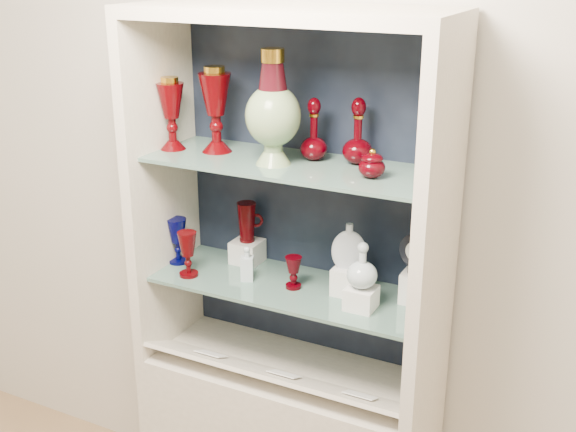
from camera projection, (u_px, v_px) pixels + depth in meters
The scene contains 29 objects.
wall_back at pixel (317, 168), 2.43m from camera, with size 3.50×0.02×2.80m, color silver.
cabinet_back_panel at pixel (313, 192), 2.43m from camera, with size 0.98×0.02×1.15m, color black.
cabinet_side_left at pixel (163, 188), 2.47m from camera, with size 0.04×0.40×1.15m, color beige.
cabinet_side_right at pixel (437, 234), 2.07m from camera, with size 0.04×0.40×1.15m, color beige.
cabinet_top_cap at pixel (288, 13), 2.07m from camera, with size 1.00×0.40×0.04m, color beige.
shelf_lower at pixel (291, 287), 2.39m from camera, with size 0.92×0.34×0.01m, color slate.
shelf_upper at pixel (291, 165), 2.24m from camera, with size 0.92×0.34×0.01m, color slate.
label_ledge at pixel (273, 375), 2.37m from camera, with size 0.92×0.18×0.01m, color beige.
label_card_0 at pixel (360, 395), 2.23m from camera, with size 0.10×0.07×0.00m, color white.
label_card_1 at pixel (211, 354), 2.46m from camera, with size 0.10×0.07×0.00m, color white.
label_card_2 at pixel (284, 374), 2.34m from camera, with size 0.10×0.07×0.00m, color white.
pedestal_lamp_left at pixel (171, 114), 2.36m from camera, with size 0.09×0.09×0.24m, color #4B0003, non-canonical shape.
pedestal_lamp_right at pixel (216, 110), 2.32m from camera, with size 0.11×0.11×0.28m, color #4B0003, non-canonical shape.
enamel_urn at pixel (273, 108), 2.17m from camera, with size 0.17×0.17×0.35m, color #114E2D, non-canonical shape.
ruby_decanter_a at pixel (314, 125), 2.23m from camera, with size 0.09×0.09×0.22m, color #440006, non-canonical shape.
ruby_decanter_b at pixel (358, 129), 2.19m from camera, with size 0.09×0.09×0.22m, color #440006, non-canonical shape.
lidded_bowl at pixel (372, 163), 2.08m from camera, with size 0.08×0.08×0.09m, color #440006, non-canonical shape.
cobalt_goblet at pixel (178, 241), 2.53m from camera, with size 0.07×0.07×0.16m, color #010240, non-canonical shape.
ruby_goblet_tall at pixel (188, 254), 2.43m from camera, with size 0.07×0.07×0.16m, color #4B0003, non-canonical shape.
ruby_goblet_small at pixel (293, 272), 2.35m from camera, with size 0.06×0.06×0.11m, color #440006, non-canonical shape.
riser_ruby_pitcher at pixel (247, 251), 2.55m from camera, with size 0.10×0.10×0.08m, color silver.
ruby_pitcher at pixel (247, 222), 2.51m from camera, with size 0.11×0.07×0.14m, color #4B0003, non-canonical shape.
clear_square_bottle at pixel (247, 263), 2.40m from camera, with size 0.04×0.04×0.12m, color #AEC2C8, non-canonical shape.
riser_flat_flask at pixel (348, 281), 2.31m from camera, with size 0.09×0.09×0.09m, color silver.
flat_flask at pixel (349, 245), 2.27m from camera, with size 0.11×0.04×0.16m, color silver, non-canonical shape.
riser_clear_round_decanter at pixel (361, 298), 2.22m from camera, with size 0.09×0.09×0.07m, color silver.
clear_round_decanter at pixel (362, 266), 2.18m from camera, with size 0.09×0.09×0.14m, color #AEC2C8, non-canonical shape.
riser_cameo_medallion at pixel (415, 288), 2.25m from camera, with size 0.08×0.08×0.10m, color silver.
cameo_medallion at pixel (417, 253), 2.21m from camera, with size 0.11×0.04×0.13m, color black, non-canonical shape.
Camera 1 is at (0.96, -0.38, 2.08)m, focal length 45.00 mm.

